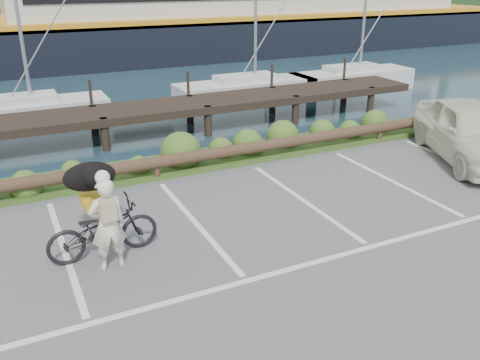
% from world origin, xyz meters
% --- Properties ---
extents(ground, '(72.00, 72.00, 0.00)m').
position_xyz_m(ground, '(0.00, 0.00, 0.00)').
color(ground, '#525254').
extents(harbor_backdrop, '(170.00, 160.00, 30.00)m').
position_xyz_m(harbor_backdrop, '(0.40, 78.42, -0.00)').
color(harbor_backdrop, '#19313D').
rests_on(harbor_backdrop, ground).
extents(vegetation_strip, '(34.00, 1.60, 0.10)m').
position_xyz_m(vegetation_strip, '(0.00, 5.30, 0.05)').
color(vegetation_strip, '#3D5B21').
rests_on(vegetation_strip, ground).
extents(log_rail, '(32.00, 0.30, 0.60)m').
position_xyz_m(log_rail, '(0.00, 4.60, 0.00)').
color(log_rail, '#443021').
rests_on(log_rail, ground).
extents(bicycle, '(2.02, 0.77, 1.05)m').
position_xyz_m(bicycle, '(-1.95, 1.48, 0.52)').
color(bicycle, black).
rests_on(bicycle, ground).
extents(cyclist, '(0.63, 0.43, 1.68)m').
position_xyz_m(cyclist, '(-1.93, 1.02, 0.84)').
color(cyclist, '#EDE4C9').
rests_on(cyclist, ground).
extents(dog, '(0.51, 0.97, 0.55)m').
position_xyz_m(dog, '(-1.97, 2.12, 1.32)').
color(dog, black).
rests_on(dog, bicycle).
extents(parked_car, '(3.68, 5.09, 1.61)m').
position_xyz_m(parked_car, '(8.16, 2.33, 0.80)').
color(parked_car, beige).
rests_on(parked_car, ground).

